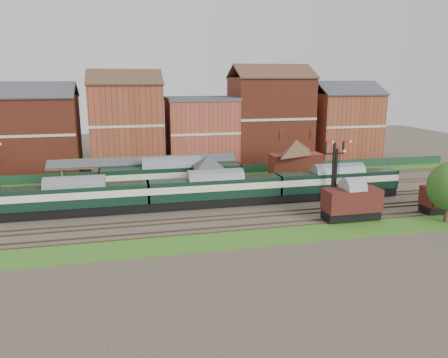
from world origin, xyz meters
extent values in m
plane|color=#473D33|center=(0.00, 0.00, 0.00)|extent=(160.00, 160.00, 0.00)
cube|color=#2D6619|center=(0.00, 16.00, 0.03)|extent=(90.00, 4.50, 0.06)
cube|color=#2D6619|center=(0.00, -12.00, 0.03)|extent=(90.00, 5.00, 0.06)
cube|color=#193823|center=(0.00, 18.00, 0.75)|extent=(90.00, 0.12, 1.50)
cube|color=#2D2D2D|center=(-5.00, 9.75, 0.50)|extent=(55.00, 3.40, 1.00)
cube|color=#5C7251|center=(-3.00, 3.25, 1.20)|extent=(3.40, 3.20, 2.40)
cube|color=#4F4F31|center=(-3.00, 3.25, 3.40)|extent=(3.60, 3.40, 2.00)
pyramid|color=#383A3F|center=(-3.00, 3.25, 5.20)|extent=(5.40, 5.40, 1.60)
cube|color=brown|center=(5.00, 3.25, 1.10)|extent=(3.00, 2.40, 2.20)
cube|color=#4C3323|center=(5.00, 2.60, 2.55)|extent=(3.20, 1.34, 0.79)
cube|color=#4C3323|center=(5.00, 3.90, 2.55)|extent=(3.20, 1.34, 0.79)
cube|color=maroon|center=(12.00, 9.75, 2.75)|extent=(8.00, 3.00, 3.50)
pyramid|color=#4C3323|center=(12.00, 9.75, 5.60)|extent=(8.10, 8.10, 2.20)
cube|color=maroon|center=(9.50, 9.75, 6.10)|extent=(0.60, 0.60, 1.60)
cube|color=maroon|center=(14.50, 9.75, 6.10)|extent=(0.60, 0.60, 1.60)
cube|color=#4F4F31|center=(-22.00, 8.45, 2.70)|extent=(0.22, 0.22, 3.40)
cube|color=#4F4F31|center=(0.00, 11.05, 2.70)|extent=(0.22, 0.22, 3.40)
cube|color=#383A3F|center=(-11.00, 8.80, 4.60)|extent=(26.00, 1.99, 0.90)
cube|color=#383A3F|center=(-11.00, 10.70, 4.60)|extent=(26.00, 1.99, 0.90)
cube|color=#4F4F31|center=(-11.00, 9.75, 4.98)|extent=(26.00, 0.20, 0.20)
cube|color=black|center=(12.00, -2.50, 4.00)|extent=(0.25, 0.25, 8.00)
cube|color=black|center=(12.00, -2.50, 6.60)|extent=(2.60, 0.18, 0.18)
cube|color=#B2140F|center=(11.35, -2.50, 8.05)|extent=(1.10, 0.08, 0.25)
cube|color=#B2140F|center=(13.75, -2.50, 8.05)|extent=(1.10, 0.08, 0.25)
cube|color=black|center=(10.00, -7.00, 4.00)|extent=(0.25, 0.25, 8.00)
cube|color=#B2140F|center=(10.55, -7.00, 7.70)|extent=(1.10, 0.08, 0.25)
cube|color=maroon|center=(-28.00, 25.00, 6.50)|extent=(14.00, 10.00, 13.00)
cube|color=brown|center=(-13.00, 25.00, 7.50)|extent=(12.00, 10.00, 15.00)
cube|color=#A24134|center=(0.00, 25.00, 6.00)|extent=(12.00, 10.00, 12.00)
cube|color=maroon|center=(13.00, 25.00, 8.00)|extent=(14.00, 10.00, 16.00)
cube|color=brown|center=(28.00, 25.00, 6.50)|extent=(12.00, 10.00, 13.00)
cube|color=black|center=(-19.56, 0.00, 0.67)|extent=(16.79, 2.35, 1.03)
cube|color=black|center=(-19.56, 0.00, 2.40)|extent=(16.79, 2.61, 2.42)
cube|color=beige|center=(-19.56, 0.00, 2.69)|extent=(16.81, 2.65, 0.84)
cube|color=slate|center=(-19.56, 0.00, 3.75)|extent=(16.79, 2.61, 0.56)
cube|color=black|center=(-2.78, 0.00, 0.67)|extent=(16.79, 2.35, 1.03)
cube|color=black|center=(-2.78, 0.00, 2.40)|extent=(16.79, 2.61, 2.42)
cube|color=beige|center=(-2.78, 0.00, 2.69)|extent=(16.81, 2.65, 0.84)
cube|color=slate|center=(-2.78, 0.00, 3.75)|extent=(16.79, 2.61, 0.56)
cube|color=black|center=(14.01, 0.00, 0.67)|extent=(16.79, 2.35, 1.03)
cube|color=black|center=(14.01, 0.00, 2.40)|extent=(16.79, 2.61, 2.42)
cube|color=beige|center=(14.01, 0.00, 2.69)|extent=(16.81, 2.65, 0.84)
cube|color=slate|center=(14.01, 0.00, 3.75)|extent=(16.79, 2.61, 0.56)
cube|color=black|center=(-7.53, 6.50, 0.75)|extent=(19.21, 2.69, 1.17)
cube|color=black|center=(-7.53, 6.50, 2.72)|extent=(19.21, 2.99, 2.77)
cube|color=beige|center=(-7.53, 6.50, 3.05)|extent=(19.23, 3.03, 0.96)
cube|color=slate|center=(-7.53, 6.50, 4.27)|extent=(19.21, 2.99, 0.64)
cube|color=black|center=(11.13, -9.00, 0.64)|extent=(6.38, 2.35, 0.96)
cube|color=#441D13|center=(11.13, -9.00, 2.39)|extent=(6.38, 2.77, 2.55)
cube|color=gray|center=(11.13, -9.00, 3.80)|extent=(6.38, 2.77, 0.47)
cube|color=black|center=(23.63, -9.00, 0.59)|extent=(5.71, 2.10, 0.86)
cube|color=#441D13|center=(23.63, -9.00, 2.16)|extent=(5.71, 2.47, 2.28)
cube|color=gray|center=(23.63, -9.00, 3.41)|extent=(5.71, 2.47, 0.42)
cylinder|color=#382619|center=(21.16, -12.19, 1.61)|extent=(0.44, 0.44, 3.22)
camera|label=1|loc=(-13.97, -52.09, 15.93)|focal=35.00mm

